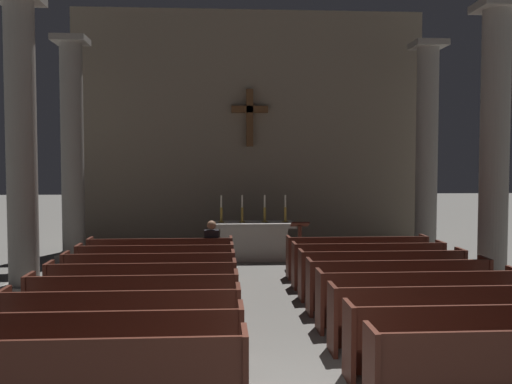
# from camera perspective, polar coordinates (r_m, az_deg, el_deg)

# --- Properties ---
(pew_left_row_1) EXTENTS (3.15, 0.50, 0.95)m
(pew_left_row_1) POSITION_cam_1_polar(r_m,az_deg,el_deg) (6.15, -16.39, -17.51)
(pew_left_row_1) COLOR #4C2319
(pew_left_row_1) RESTS_ON ground
(pew_left_row_2) EXTENTS (3.15, 0.50, 0.95)m
(pew_left_row_2) POSITION_cam_1_polar(r_m,az_deg,el_deg) (7.08, -14.53, -14.69)
(pew_left_row_2) COLOR #4C2319
(pew_left_row_2) RESTS_ON ground
(pew_left_row_3) EXTENTS (3.15, 0.50, 0.95)m
(pew_left_row_3) POSITION_cam_1_polar(r_m,az_deg,el_deg) (8.03, -13.14, -12.53)
(pew_left_row_3) COLOR #4C2319
(pew_left_row_3) RESTS_ON ground
(pew_left_row_4) EXTENTS (3.15, 0.50, 0.95)m
(pew_left_row_4) POSITION_cam_1_polar(r_m,az_deg,el_deg) (8.99, -12.06, -10.82)
(pew_left_row_4) COLOR #4C2319
(pew_left_row_4) RESTS_ON ground
(pew_left_row_5) EXTENTS (3.15, 0.50, 0.95)m
(pew_left_row_5) POSITION_cam_1_polar(r_m,az_deg,el_deg) (9.96, -11.20, -9.44)
(pew_left_row_5) COLOR #4C2319
(pew_left_row_5) RESTS_ON ground
(pew_left_row_6) EXTENTS (3.15, 0.50, 0.95)m
(pew_left_row_6) POSITION_cam_1_polar(r_m,az_deg,el_deg) (10.93, -10.50, -8.30)
(pew_left_row_6) COLOR #4C2319
(pew_left_row_6) RESTS_ON ground
(pew_left_row_7) EXTENTS (3.15, 0.50, 0.95)m
(pew_left_row_7) POSITION_cam_1_polar(r_m,az_deg,el_deg) (11.92, -9.91, -7.35)
(pew_left_row_7) COLOR #4C2319
(pew_left_row_7) RESTS_ON ground
(pew_left_row_8) EXTENTS (3.15, 0.50, 0.95)m
(pew_left_row_8) POSITION_cam_1_polar(r_m,az_deg,el_deg) (12.90, -9.42, -6.55)
(pew_left_row_8) COLOR #4C2319
(pew_left_row_8) RESTS_ON ground
(pew_right_row_2) EXTENTS (3.15, 0.50, 0.95)m
(pew_right_row_2) POSITION_cam_1_polar(r_m,az_deg,el_deg) (7.61, 21.00, -13.54)
(pew_right_row_2) COLOR #4C2319
(pew_right_row_2) RESTS_ON ground
(pew_right_row_3) EXTENTS (3.15, 0.50, 0.95)m
(pew_right_row_3) POSITION_cam_1_polar(r_m,az_deg,el_deg) (8.50, 18.12, -11.73)
(pew_right_row_3) COLOR #4C2319
(pew_right_row_3) RESTS_ON ground
(pew_right_row_4) EXTENTS (3.15, 0.50, 0.95)m
(pew_right_row_4) POSITION_cam_1_polar(r_m,az_deg,el_deg) (9.41, 15.81, -10.24)
(pew_right_row_4) COLOR #4C2319
(pew_right_row_4) RESTS_ON ground
(pew_right_row_5) EXTENTS (3.15, 0.50, 0.95)m
(pew_right_row_5) POSITION_cam_1_polar(r_m,az_deg,el_deg) (10.34, 13.94, -9.01)
(pew_right_row_5) COLOR #4C2319
(pew_right_row_5) RESTS_ON ground
(pew_right_row_6) EXTENTS (3.15, 0.50, 0.95)m
(pew_right_row_6) POSITION_cam_1_polar(r_m,az_deg,el_deg) (11.28, 12.39, -7.97)
(pew_right_row_6) COLOR #4C2319
(pew_right_row_6) RESTS_ON ground
(pew_right_row_7) EXTENTS (3.15, 0.50, 0.95)m
(pew_right_row_7) POSITION_cam_1_polar(r_m,az_deg,el_deg) (12.24, 11.08, -7.09)
(pew_right_row_7) COLOR #4C2319
(pew_right_row_7) RESTS_ON ground
(pew_right_row_8) EXTENTS (3.15, 0.50, 0.95)m
(pew_right_row_8) POSITION_cam_1_polar(r_m,az_deg,el_deg) (13.20, 9.97, -6.34)
(pew_right_row_8) COLOR #4C2319
(pew_right_row_8) RESTS_ON ground
(column_left_second) EXTENTS (0.87, 0.87, 5.85)m
(column_left_second) POSITION_cam_1_polar(r_m,az_deg,el_deg) (12.08, -22.25, 3.86)
(column_left_second) COLOR gray
(column_left_second) RESTS_ON ground
(column_right_second) EXTENTS (0.87, 0.87, 5.85)m
(column_right_second) POSITION_cam_1_polar(r_m,az_deg,el_deg) (12.75, 22.59, 3.80)
(column_right_second) COLOR gray
(column_right_second) RESTS_ON ground
(column_left_third) EXTENTS (0.87, 0.87, 5.85)m
(column_left_third) POSITION_cam_1_polar(r_m,az_deg,el_deg) (15.79, -17.76, 3.71)
(column_left_third) COLOR gray
(column_left_third) RESTS_ON ground
(column_right_third) EXTENTS (0.87, 0.87, 5.85)m
(column_right_third) POSITION_cam_1_polar(r_m,az_deg,el_deg) (16.31, 16.58, 3.70)
(column_right_third) COLOR gray
(column_right_third) RESTS_ON ground
(altar) EXTENTS (2.20, 0.90, 1.01)m
(altar) POSITION_cam_1_polar(r_m,az_deg,el_deg) (15.29, -0.26, -4.78)
(altar) COLOR #A8A399
(altar) RESTS_ON ground
(candlestick_outer_left) EXTENTS (0.16, 0.16, 0.72)m
(candlestick_outer_left) POSITION_cam_1_polar(r_m,az_deg,el_deg) (15.18, -3.47, -2.16)
(candlestick_outer_left) COLOR #B79338
(candlestick_outer_left) RESTS_ON altar
(candlestick_inner_left) EXTENTS (0.16, 0.16, 0.72)m
(candlestick_inner_left) POSITION_cam_1_polar(r_m,az_deg,el_deg) (15.19, -1.39, -2.15)
(candlestick_inner_left) COLOR #B79338
(candlestick_inner_left) RESTS_ON altar
(candlestick_inner_right) EXTENTS (0.16, 0.16, 0.72)m
(candlestick_inner_right) POSITION_cam_1_polar(r_m,az_deg,el_deg) (15.23, 0.87, -2.14)
(candlestick_inner_right) COLOR #B79338
(candlestick_inner_right) RESTS_ON altar
(candlestick_outer_right) EXTENTS (0.16, 0.16, 0.72)m
(candlestick_outer_right) POSITION_cam_1_polar(r_m,az_deg,el_deg) (15.28, 2.93, -2.12)
(candlestick_outer_right) COLOR #B79338
(candlestick_outer_right) RESTS_ON altar
(apse_with_cross) EXTENTS (10.40, 0.45, 7.09)m
(apse_with_cross) POSITION_cam_1_polar(r_m,az_deg,el_deg) (17.29, -0.67, 6.14)
(apse_with_cross) COLOR gray
(apse_with_cross) RESTS_ON ground
(lectern) EXTENTS (0.44, 0.36, 1.15)m
(lectern) POSITION_cam_1_polar(r_m,az_deg,el_deg) (14.21, 4.37, -5.34)
(lectern) COLOR #4C2319
(lectern) RESTS_ON ground
(lone_worshipper) EXTENTS (0.32, 0.43, 1.32)m
(lone_worshipper) POSITION_cam_1_polar(r_m,az_deg,el_deg) (12.84, -4.42, -5.59)
(lone_worshipper) COLOR #26262B
(lone_worshipper) RESTS_ON ground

